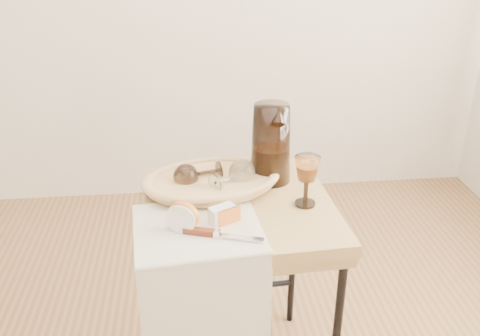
{
  "coord_description": "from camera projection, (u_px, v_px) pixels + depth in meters",
  "views": [
    {
      "loc": [
        0.19,
        -0.86,
        1.43
      ],
      "look_at": [
        0.33,
        0.42,
        0.8
      ],
      "focal_mm": 38.95,
      "sensor_mm": 36.0,
      "label": 1
    }
  ],
  "objects": [
    {
      "name": "side_table",
      "position": [
        239.0,
        296.0,
        1.65
      ],
      "size": [
        0.57,
        0.57,
        0.68
      ],
      "primitive_type": null,
      "rotation": [
        0.0,
        0.0,
        0.06
      ],
      "color": "brown",
      "rests_on": "floor"
    },
    {
      "name": "tea_towel",
      "position": [
        197.0,
        228.0,
        1.37
      ],
      "size": [
        0.36,
        0.33,
        0.01
      ],
      "primitive_type": "cube",
      "rotation": [
        0.0,
        0.0,
        0.1
      ],
      "color": "#F7ECC9",
      "rests_on": "side_table"
    },
    {
      "name": "bread_basket",
      "position": [
        212.0,
        183.0,
        1.55
      ],
      "size": [
        0.4,
        0.31,
        0.05
      ],
      "primitive_type": null,
      "rotation": [
        0.0,
        0.0,
        0.17
      ],
      "color": "#BA7F46",
      "rests_on": "side_table"
    },
    {
      "name": "goblet_lying_a",
      "position": [
        200.0,
        174.0,
        1.55
      ],
      "size": [
        0.14,
        0.11,
        0.08
      ],
      "primitive_type": null,
      "rotation": [
        0.0,
        0.0,
        3.43
      ],
      "color": "brown",
      "rests_on": "bread_basket"
    },
    {
      "name": "goblet_lying_b",
      "position": [
        231.0,
        177.0,
        1.53
      ],
      "size": [
        0.15,
        0.14,
        0.08
      ],
      "primitive_type": null,
      "rotation": [
        0.0,
        0.0,
        0.63
      ],
      "color": "white",
      "rests_on": "bread_basket"
    },
    {
      "name": "pitcher",
      "position": [
        271.0,
        143.0,
        1.58
      ],
      "size": [
        0.22,
        0.28,
        0.28
      ],
      "primitive_type": null,
      "rotation": [
        0.0,
        0.0,
        -0.25
      ],
      "color": "black",
      "rests_on": "side_table"
    },
    {
      "name": "wine_goblet",
      "position": [
        306.0,
        181.0,
        1.45
      ],
      "size": [
        0.09,
        0.09,
        0.15
      ],
      "primitive_type": null,
      "rotation": [
        0.0,
        0.0,
        -0.29
      ],
      "color": "white",
      "rests_on": "side_table"
    },
    {
      "name": "apple_half",
      "position": [
        183.0,
        215.0,
        1.34
      ],
      "size": [
        0.1,
        0.07,
        0.08
      ],
      "primitive_type": "ellipsoid",
      "rotation": [
        0.0,
        0.0,
        -0.36
      ],
      "color": "red",
      "rests_on": "tea_towel"
    },
    {
      "name": "apple_wedge",
      "position": [
        223.0,
        214.0,
        1.38
      ],
      "size": [
        0.08,
        0.06,
        0.05
      ],
      "primitive_type": "cube",
      "rotation": [
        0.0,
        0.0,
        0.49
      ],
      "color": "white",
      "rests_on": "tea_towel"
    },
    {
      "name": "table_knife",
      "position": [
        220.0,
        234.0,
        1.32
      ],
      "size": [
        0.2,
        0.09,
        0.02
      ],
      "primitive_type": null,
      "rotation": [
        0.0,
        0.0,
        -0.32
      ],
      "color": "silver",
      "rests_on": "tea_towel"
    }
  ]
}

